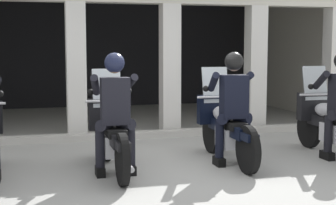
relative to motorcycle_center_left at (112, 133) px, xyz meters
name	(u,v)px	position (x,y,z in m)	size (l,w,h in m)	color
ground_plane	(131,131)	(0.84, 3.04, -0.50)	(80.00, 80.00, 0.00)	#999993
station_building	(105,33)	(0.66, 5.36, 1.46)	(10.02, 5.25, 3.05)	black
kerb_strip	(129,135)	(0.66, 2.26, -0.44)	(9.52, 0.24, 0.12)	#B7B5AD
motorcycle_center_left	(112,133)	(0.00, 0.00, 0.00)	(0.62, 2.04, 1.35)	black
police_officer_center_left	(115,103)	(0.00, -0.28, 0.44)	(0.63, 0.61, 1.58)	black
motorcycle_center_right	(225,127)	(1.68, 0.14, 0.00)	(0.62, 2.04, 1.35)	black
police_officer_center_right	(233,99)	(1.68, -0.14, 0.44)	(0.63, 0.61, 1.58)	black
motorcycle_far_right	(329,123)	(3.36, 0.10, 0.00)	(0.62, 2.04, 1.35)	black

